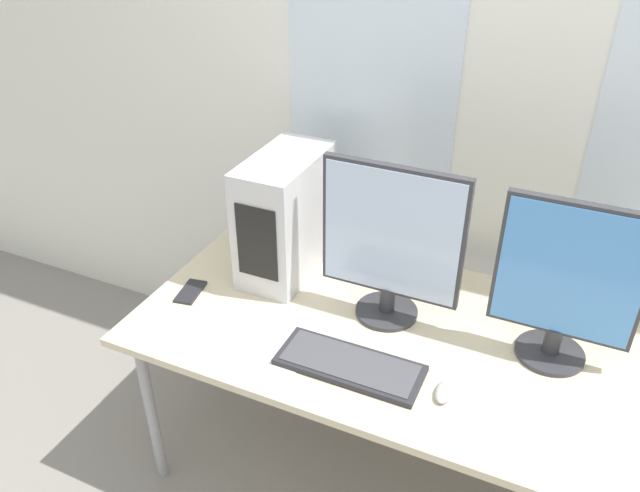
{
  "coord_description": "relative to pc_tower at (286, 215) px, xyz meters",
  "views": [
    {
      "loc": [
        0.22,
        -1.12,
        2.03
      ],
      "look_at": [
        -0.5,
        0.45,
        0.96
      ],
      "focal_mm": 35.0,
      "sensor_mm": 36.0,
      "label": 1
    }
  ],
  "objects": [
    {
      "name": "wall_back",
      "position": [
        0.72,
        0.4,
        0.41
      ],
      "size": [
        8.0,
        0.07,
        2.7
      ],
      "color": "silver",
      "rests_on": "ground_plane"
    },
    {
      "name": "cell_phone",
      "position": [
        -0.24,
        -0.29,
        -0.22
      ],
      "size": [
        0.09,
        0.15,
        0.01
      ],
      "rotation": [
        0.0,
        0.0,
        0.17
      ],
      "color": "#232328",
      "rests_on": "desk"
    },
    {
      "name": "pc_tower",
      "position": [
        0.0,
        0.0,
        0.0
      ],
      "size": [
        0.22,
        0.43,
        0.46
      ],
      "color": "silver",
      "rests_on": "desk"
    },
    {
      "name": "desk",
      "position": [
        0.72,
        -0.18,
        -0.27
      ],
      "size": [
        2.17,
        0.9,
        0.71
      ],
      "color": "beige",
      "rests_on": "ground_plane"
    },
    {
      "name": "mouse",
      "position": [
        0.72,
        -0.4,
        -0.22
      ],
      "size": [
        0.05,
        0.1,
        0.03
      ],
      "color": "#B2B2B7",
      "rests_on": "desk"
    },
    {
      "name": "monitor_main",
      "position": [
        0.44,
        -0.11,
        0.06
      ],
      "size": [
        0.47,
        0.21,
        0.55
      ],
      "color": "#333338",
      "rests_on": "desk"
    },
    {
      "name": "keyboard",
      "position": [
        0.43,
        -0.41,
        -0.22
      ],
      "size": [
        0.45,
        0.18,
        0.02
      ],
      "color": "#28282D",
      "rests_on": "desk"
    },
    {
      "name": "monitor_right_near",
      "position": [
        0.98,
        -0.1,
        0.05
      ],
      "size": [
        0.42,
        0.21,
        0.54
      ],
      "color": "#333338",
      "rests_on": "desk"
    },
    {
      "name": "paper_sheet_left",
      "position": [
        0.19,
        -0.36,
        -0.23
      ],
      "size": [
        0.22,
        0.3,
        0.0
      ],
      "rotation": [
        0.0,
        0.0,
        -0.03
      ],
      "color": "white",
      "rests_on": "desk"
    }
  ]
}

